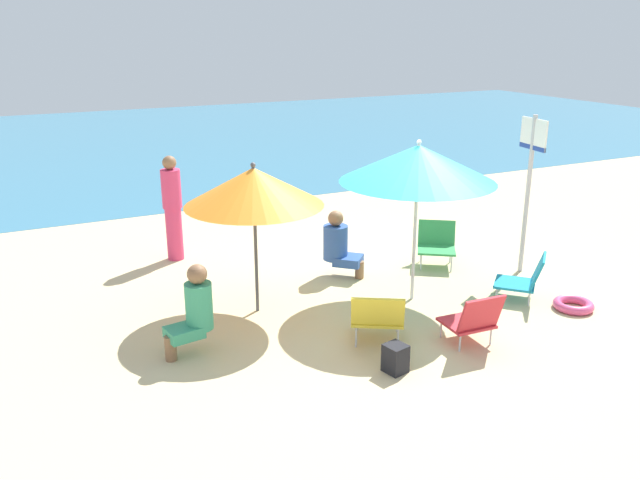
{
  "coord_description": "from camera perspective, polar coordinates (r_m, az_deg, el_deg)",
  "views": [
    {
      "loc": [
        -4.03,
        -6.4,
        3.27
      ],
      "look_at": [
        -0.59,
        0.61,
        0.7
      ],
      "focal_mm": 36.77,
      "sensor_mm": 36.0,
      "label": 1
    }
  ],
  "objects": [
    {
      "name": "beach_chair_d",
      "position": [
        8.51,
        17.4,
        -3.19
      ],
      "size": [
        0.73,
        0.73,
        0.6
      ],
      "rotation": [
        0.0,
        0.0,
        2.33
      ],
      "color": "teal",
      "rests_on": "ground_plane"
    },
    {
      "name": "beach_chair_c",
      "position": [
        9.46,
        10.1,
        -0.22
      ],
      "size": [
        0.74,
        0.74,
        0.61
      ],
      "rotation": [
        0.0,
        0.0,
        -2.17
      ],
      "color": "#33934C",
      "rests_on": "ground_plane"
    },
    {
      "name": "beach_chair_a",
      "position": [
        7.03,
        5.02,
        -6.57
      ],
      "size": [
        0.78,
        0.79,
        0.62
      ],
      "rotation": [
        0.0,
        0.0,
        1.03
      ],
      "color": "gold",
      "rests_on": "ground_plane"
    },
    {
      "name": "umbrella_orange",
      "position": [
        7.46,
        -5.79,
        4.63
      ],
      "size": [
        1.6,
        1.6,
        1.81
      ],
      "color": "#4C4C51",
      "rests_on": "ground_plane"
    },
    {
      "name": "beach_bag",
      "position": [
        6.6,
        6.58,
        -10.19
      ],
      "size": [
        0.24,
        0.25,
        0.29
      ],
      "primitive_type": "cube",
      "rotation": [
        0.0,
        0.0,
        4.94
      ],
      "color": "black",
      "rests_on": "ground_plane"
    },
    {
      "name": "person_b",
      "position": [
        8.83,
        1.65,
        -0.36
      ],
      "size": [
        0.54,
        0.53,
        0.92
      ],
      "rotation": [
        0.0,
        0.0,
        5.53
      ],
      "color": "#2D519E",
      "rests_on": "ground_plane"
    },
    {
      "name": "person_c",
      "position": [
        9.63,
        -12.71,
        2.76
      ],
      "size": [
        0.28,
        0.28,
        1.53
      ],
      "rotation": [
        0.0,
        0.0,
        5.76
      ],
      "color": "#DB3866",
      "rests_on": "ground_plane"
    },
    {
      "name": "beach_chair_b",
      "position": [
        7.16,
        13.19,
        -6.71
      ],
      "size": [
        0.52,
        0.57,
        0.62
      ],
      "rotation": [
        0.0,
        0.0,
        1.52
      ],
      "color": "red",
      "rests_on": "ground_plane"
    },
    {
      "name": "ground_plane",
      "position": [
        8.24,
        5.57,
        -5.25
      ],
      "size": [
        40.0,
        40.0,
        0.0
      ],
      "primitive_type": "plane",
      "color": "#D3BC8C"
    },
    {
      "name": "sea_water",
      "position": [
        20.23,
        -14.49,
        8.35
      ],
      "size": [
        40.0,
        16.0,
        0.01
      ],
      "primitive_type": "cube",
      "color": "teal",
      "rests_on": "ground_plane"
    },
    {
      "name": "person_a",
      "position": [
        6.88,
        -10.89,
        -5.93
      ],
      "size": [
        0.54,
        0.34,
        0.97
      ],
      "rotation": [
        0.0,
        0.0,
        3.3
      ],
      "color": "#389970",
      "rests_on": "ground_plane"
    },
    {
      "name": "warning_sign",
      "position": [
        9.18,
        17.81,
        5.82
      ],
      "size": [
        0.1,
        0.53,
        2.17
      ],
      "rotation": [
        0.0,
        0.0,
        -0.13
      ],
      "color": "#ADADB2",
      "rests_on": "ground_plane"
    },
    {
      "name": "swim_ring",
      "position": [
        8.51,
        21.19,
        -5.29
      ],
      "size": [
        0.48,
        0.48,
        0.11
      ],
      "primitive_type": "torus",
      "color": "#E54C7F",
      "rests_on": "ground_plane"
    },
    {
      "name": "umbrella_teal",
      "position": [
        7.82,
        8.53,
        6.6
      ],
      "size": [
        1.87,
        1.87,
        2.0
      ],
      "color": "silver",
      "rests_on": "ground_plane"
    }
  ]
}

